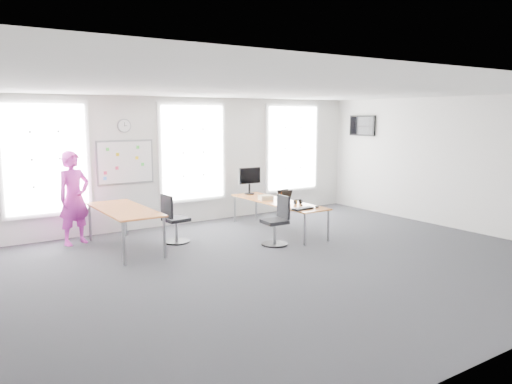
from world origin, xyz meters
TOP-DOWN VIEW (x-y plane):
  - floor at (0.00, 0.00)m, footprint 10.00×10.00m
  - ceiling at (0.00, 0.00)m, footprint 10.00×10.00m
  - wall_back at (0.00, 4.00)m, footprint 10.00×0.00m
  - wall_front at (0.00, -4.00)m, footprint 10.00×0.00m
  - wall_right at (5.00, 0.00)m, footprint 0.00×10.00m
  - window_left at (-3.00, 3.97)m, footprint 1.60×0.06m
  - window_mid at (0.30, 3.97)m, footprint 1.60×0.06m
  - window_right at (3.30, 3.97)m, footprint 1.60×0.06m
  - desk_right at (1.46, 2.11)m, footprint 0.74×2.79m
  - desk_left at (-1.92, 2.51)m, footprint 0.87×2.19m
  - chair_right at (0.73, 1.13)m, footprint 0.53×0.53m
  - chair_left at (-0.94, 2.41)m, footprint 0.53×0.53m
  - person at (-2.61, 3.44)m, footprint 0.80×0.65m
  - whiteboard at (-1.35, 3.97)m, footprint 1.20×0.03m
  - wall_clock at (-1.35, 3.97)m, footprint 0.30×0.04m
  - tv at (4.95, 3.00)m, footprint 0.06×0.90m
  - keyboard at (1.29, 1.02)m, footprint 0.51×0.25m
  - mouse at (1.64, 0.99)m, footprint 0.07×0.12m
  - lens_cap at (1.54, 1.36)m, footprint 0.07×0.07m
  - headphones at (1.60, 1.57)m, footprint 0.18×0.10m
  - laptop_sleeve at (1.52, 1.93)m, footprint 0.34×0.23m
  - paper_stack at (1.34, 2.41)m, footprint 0.33×0.27m
  - monitor at (1.48, 3.28)m, footprint 0.58×0.24m

SIDE VIEW (x-z plane):
  - floor at x=0.00m, z-range 0.00..0.00m
  - chair_right at x=0.73m, z-range -0.06..0.93m
  - chair_left at x=-0.94m, z-range -0.06..0.94m
  - desk_right at x=1.46m, z-range 0.30..0.97m
  - lens_cap at x=1.54m, z-range 0.68..0.69m
  - keyboard at x=1.29m, z-range 0.68..0.70m
  - mouse at x=1.64m, z-range 0.68..0.72m
  - headphones at x=1.60m, z-range 0.67..0.78m
  - paper_stack at x=1.34m, z-range 0.68..0.78m
  - desk_left at x=-1.92m, z-range 0.33..1.13m
  - laptop_sleeve at x=1.52m, z-range 0.68..0.95m
  - person at x=-2.61m, z-range 0.00..1.88m
  - monitor at x=1.48m, z-range 0.74..1.39m
  - wall_back at x=0.00m, z-range -3.50..6.50m
  - wall_front at x=0.00m, z-range -3.50..6.50m
  - wall_right at x=5.00m, z-range -3.50..6.50m
  - whiteboard at x=-1.35m, z-range 1.10..2.00m
  - window_left at x=-3.00m, z-range 0.60..2.80m
  - window_mid at x=0.30m, z-range 0.60..2.80m
  - window_right at x=3.30m, z-range 0.60..2.80m
  - tv at x=4.95m, z-range 2.02..2.57m
  - wall_clock at x=-1.35m, z-range 2.20..2.50m
  - ceiling at x=0.00m, z-range 3.00..3.00m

